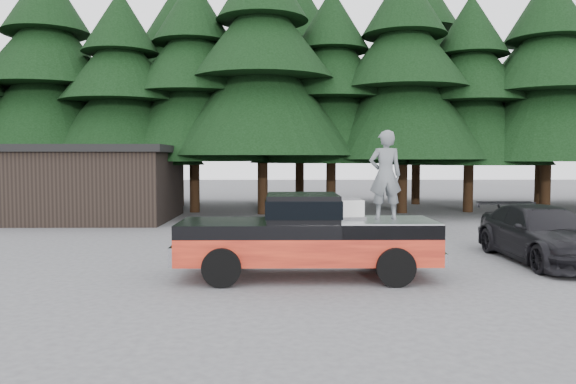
{
  "coord_description": "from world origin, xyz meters",
  "views": [
    {
      "loc": [
        -0.08,
        -13.07,
        2.72
      ],
      "look_at": [
        0.07,
        0.0,
        1.95
      ],
      "focal_mm": 35.0,
      "sensor_mm": 36.0,
      "label": 1
    }
  ],
  "objects_px": {
    "pickup_truck": "(307,248)",
    "parked_car": "(543,234)",
    "air_compressor": "(348,210)",
    "utility_building": "(81,183)",
    "man_on_bed": "(385,175)"
  },
  "relations": [
    {
      "from": "pickup_truck",
      "to": "parked_car",
      "type": "xyz_separation_m",
      "value": [
        6.35,
        1.86,
        0.07
      ]
    },
    {
      "from": "pickup_truck",
      "to": "parked_car",
      "type": "height_order",
      "value": "parked_car"
    },
    {
      "from": "air_compressor",
      "to": "parked_car",
      "type": "relative_size",
      "value": 0.12
    },
    {
      "from": "parked_car",
      "to": "utility_building",
      "type": "xyz_separation_m",
      "value": [
        -15.85,
        10.43,
        0.93
      ]
    },
    {
      "from": "pickup_truck",
      "to": "man_on_bed",
      "type": "distance_m",
      "value": 2.48
    },
    {
      "from": "parked_car",
      "to": "utility_building",
      "type": "height_order",
      "value": "utility_building"
    },
    {
      "from": "air_compressor",
      "to": "parked_car",
      "type": "distance_m",
      "value": 5.68
    },
    {
      "from": "pickup_truck",
      "to": "parked_car",
      "type": "bearing_deg",
      "value": 16.34
    },
    {
      "from": "pickup_truck",
      "to": "man_on_bed",
      "type": "relative_size",
      "value": 2.93
    },
    {
      "from": "air_compressor",
      "to": "utility_building",
      "type": "height_order",
      "value": "utility_building"
    },
    {
      "from": "utility_building",
      "to": "pickup_truck",
      "type": "bearing_deg",
      "value": -52.3
    },
    {
      "from": "pickup_truck",
      "to": "parked_car",
      "type": "relative_size",
      "value": 1.18
    },
    {
      "from": "man_on_bed",
      "to": "parked_car",
      "type": "relative_size",
      "value": 0.4
    },
    {
      "from": "pickup_truck",
      "to": "air_compressor",
      "type": "relative_size",
      "value": 9.74
    },
    {
      "from": "pickup_truck",
      "to": "man_on_bed",
      "type": "height_order",
      "value": "man_on_bed"
    }
  ]
}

